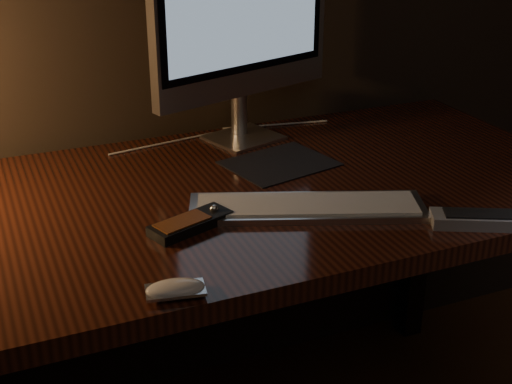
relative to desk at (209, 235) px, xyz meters
name	(u,v)px	position (x,y,z in m)	size (l,w,h in m)	color
desk	(209,235)	(0.00, 0.00, 0.00)	(1.60, 0.75, 0.75)	#3C170D
monitor	(243,12)	(0.17, 0.20, 0.44)	(0.48, 0.19, 0.52)	silver
keyboard	(307,207)	(0.13, -0.22, 0.14)	(0.45, 0.13, 0.02)	silver
mousepad	(279,163)	(0.18, 0.02, 0.13)	(0.22, 0.18, 0.00)	black
mouse	(175,291)	(-0.19, -0.41, 0.14)	(0.09, 0.05, 0.02)	white
media_remote	(191,223)	(-0.10, -0.20, 0.14)	(0.17, 0.11, 0.03)	black
tv_remote	(493,220)	(0.41, -0.41, 0.14)	(0.23, 0.15, 0.03)	gray
cable	(224,135)	(0.13, 0.25, 0.13)	(0.00, 0.00, 0.57)	white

